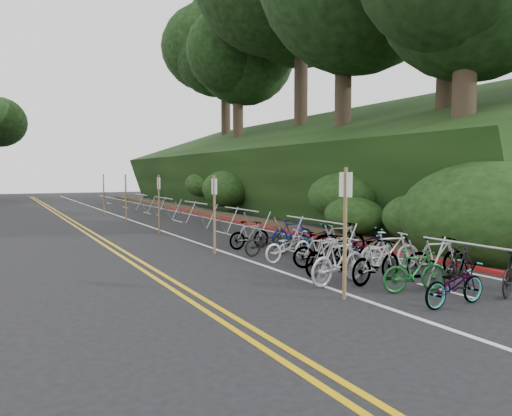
{
  "coord_description": "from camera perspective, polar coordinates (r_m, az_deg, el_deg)",
  "views": [
    {
      "loc": [
        -5.57,
        -9.57,
        2.57
      ],
      "look_at": [
        2.87,
        6.47,
        1.3
      ],
      "focal_mm": 35.0,
      "sensor_mm": 36.0,
      "label": 1
    }
  ],
  "objects": [
    {
      "name": "bike_rack_front",
      "position": [
        10.87,
        23.92,
        -5.5
      ],
      "size": [
        1.14,
        2.76,
        1.16
      ],
      "color": "#A0A2A5",
      "rests_on": "ground"
    },
    {
      "name": "bike_valet",
      "position": [
        13.86,
        10.96,
        -4.73
      ],
      "size": [
        3.26,
        10.02,
        1.08
      ],
      "color": "slate",
      "rests_on": "ground"
    },
    {
      "name": "road_markings",
      "position": [
        20.78,
        -10.17,
        -3.15
      ],
      "size": [
        7.47,
        80.0,
        0.01
      ],
      "color": "gold",
      "rests_on": "ground"
    },
    {
      "name": "red_curb",
      "position": [
        24.47,
        -0.15,
        -1.91
      ],
      "size": [
        0.25,
        28.0,
        0.1
      ],
      "primitive_type": "cube",
      "color": "maroon",
      "rests_on": "ground"
    },
    {
      "name": "signpost_near",
      "position": [
        10.23,
        10.15,
        -1.87
      ],
      "size": [
        0.08,
        0.4,
        2.69
      ],
      "color": "brown",
      "rests_on": "ground"
    },
    {
      "name": "tree_cluster",
      "position": [
        36.56,
        -1.91,
        20.09
      ],
      "size": [
        33.59,
        54.99,
        20.43
      ],
      "color": "#2D2319",
      "rests_on": "ground"
    },
    {
      "name": "ground",
      "position": [
        11.37,
        2.42,
        -9.06
      ],
      "size": [
        120.0,
        120.0,
        0.0
      ],
      "primitive_type": "plane",
      "color": "black",
      "rests_on": "ground"
    },
    {
      "name": "bike_racks_rest",
      "position": [
        24.21,
        -6.93,
        -0.09
      ],
      "size": [
        1.14,
        23.0,
        1.17
      ],
      "color": "#A0A2A5",
      "rests_on": "ground"
    },
    {
      "name": "signposts_rest",
      "position": [
        24.39,
        -13.06,
        1.22
      ],
      "size": [
        0.08,
        18.4,
        2.5
      ],
      "color": "brown",
      "rests_on": "ground"
    },
    {
      "name": "embankment",
      "position": [
        34.09,
        5.21,
        3.98
      ],
      "size": [
        14.3,
        48.14,
        9.11
      ],
      "color": "black",
      "rests_on": "ground"
    },
    {
      "name": "bike_front",
      "position": [
        11.71,
        9.44,
        -5.97
      ],
      "size": [
        0.9,
        1.91,
        1.1
      ],
      "primitive_type": "imported",
      "rotation": [
        0.0,
        0.0,
        1.79
      ],
      "color": "#9E9EA3",
      "rests_on": "ground"
    }
  ]
}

